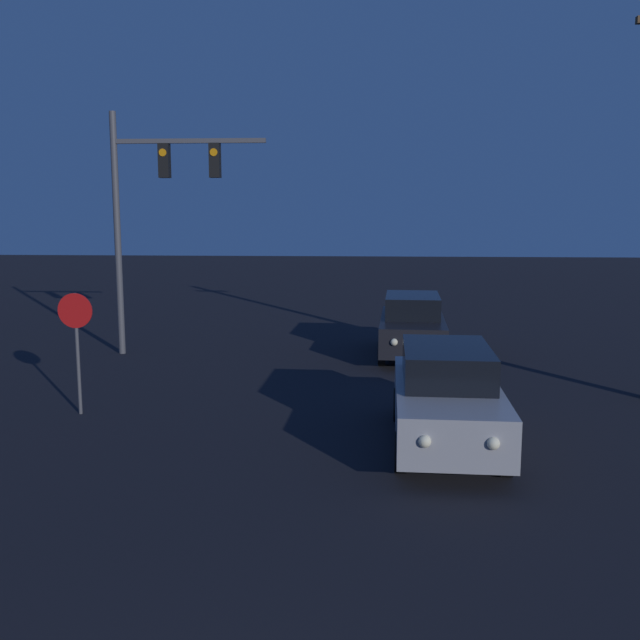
# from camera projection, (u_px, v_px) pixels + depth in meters

# --- Properties ---
(car_near) EXTENTS (1.84, 4.47, 1.66)m
(car_near) POSITION_uv_depth(u_px,v_px,m) (446.00, 396.00, 11.97)
(car_near) COLOR #99999E
(car_near) RESTS_ON ground_plane
(car_far) EXTENTS (1.89, 4.49, 1.66)m
(car_far) POSITION_uv_depth(u_px,v_px,m) (412.00, 325.00, 19.42)
(car_far) COLOR black
(car_far) RESTS_ON ground_plane
(traffic_signal_mast) EXTENTS (4.19, 0.30, 6.55)m
(traffic_signal_mast) POSITION_uv_depth(u_px,v_px,m) (152.00, 197.00, 19.14)
(traffic_signal_mast) COLOR #4C4C51
(traffic_signal_mast) RESTS_ON ground_plane
(stop_sign) EXTENTS (0.67, 0.07, 2.38)m
(stop_sign) POSITION_uv_depth(u_px,v_px,m) (76.00, 331.00, 13.67)
(stop_sign) COLOR #4C4C51
(stop_sign) RESTS_ON ground_plane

